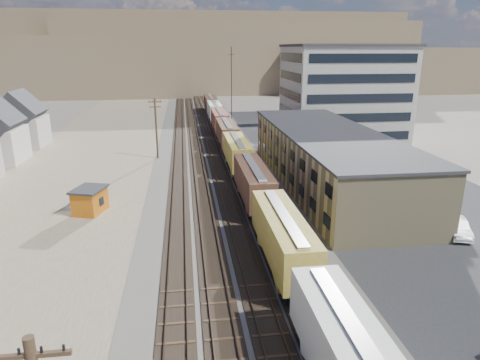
{
  "coord_description": "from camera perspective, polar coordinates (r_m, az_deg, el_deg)",
  "views": [
    {
      "loc": [
        -3.99,
        -28.69,
        17.65
      ],
      "look_at": [
        2.25,
        18.39,
        3.0
      ],
      "focal_mm": 32.0,
      "sensor_mm": 36.0,
      "label": 1
    }
  ],
  "objects": [
    {
      "name": "office_tower",
      "position": [
        89.93,
        13.56,
        11.33
      ],
      "size": [
        22.6,
        18.6,
        18.45
      ],
      "color": "#9E998E",
      "rests_on": "ground"
    },
    {
      "name": "asphalt_lot",
      "position": [
        71.01,
        14.19,
        2.24
      ],
      "size": [
        26.0,
        120.0,
        0.04
      ],
      "primitive_type": "cube",
      "color": "#232326",
      "rests_on": "ground"
    },
    {
      "name": "radio_mast",
      "position": [
        89.66,
        -1.14,
        11.68
      ],
      "size": [
        1.2,
        0.16,
        18.0
      ],
      "color": "black",
      "rests_on": "ground"
    },
    {
      "name": "ground",
      "position": [
        33.92,
        0.33,
        -14.21
      ],
      "size": [
        300.0,
        300.0,
        0.0
      ],
      "primitive_type": "plane",
      "color": "#6B6356",
      "rests_on": "ground"
    },
    {
      "name": "dirt_yard",
      "position": [
        72.7,
        -20.04,
        2.05
      ],
      "size": [
        24.0,
        180.0,
        0.03
      ],
      "primitive_type": "cube",
      "color": "#73664F",
      "rests_on": "ground"
    },
    {
      "name": "parked_car_far",
      "position": [
        85.64,
        17.92,
        4.9
      ],
      "size": [
        1.88,
        4.21,
        1.41
      ],
      "primitive_type": "imported",
      "rotation": [
        0.0,
        0.0,
        -0.05
      ],
      "color": "white",
      "rests_on": "ground"
    },
    {
      "name": "parked_car_white",
      "position": [
        47.3,
        26.85,
        -5.62
      ],
      "size": [
        3.17,
        5.41,
        1.69
      ],
      "primitive_type": "imported",
      "rotation": [
        0.0,
        0.0,
        -0.29
      ],
      "color": "silver",
      "rests_on": "ground"
    },
    {
      "name": "ballast_bed",
      "position": [
        80.74,
        -4.55,
        4.48
      ],
      "size": [
        18.0,
        200.0,
        0.06
      ],
      "primitive_type": "cube",
      "color": "#4C4742",
      "rests_on": "ground"
    },
    {
      "name": "warehouse",
      "position": [
        58.64,
        11.58,
        2.98
      ],
      "size": [
        12.4,
        40.4,
        7.25
      ],
      "color": "tan",
      "rests_on": "ground"
    },
    {
      "name": "utility_pole_north",
      "position": [
        71.9,
        -11.11,
        6.93
      ],
      "size": [
        2.2,
        0.32,
        10.0
      ],
      "color": "#382619",
      "rests_on": "ground"
    },
    {
      "name": "hills_north",
      "position": [
        196.69,
        -6.59,
        16.0
      ],
      "size": [
        265.0,
        80.0,
        32.0
      ],
      "color": "brown",
      "rests_on": "ground"
    },
    {
      "name": "freight_train",
      "position": [
        71.67,
        -1.15,
        5.18
      ],
      "size": [
        3.0,
        119.74,
        4.46
      ],
      "color": "black",
      "rests_on": "ground"
    },
    {
      "name": "parked_car_blue",
      "position": [
        77.3,
        14.52,
        4.04
      ],
      "size": [
        4.92,
        6.76,
        1.71
      ],
      "primitive_type": "imported",
      "rotation": [
        0.0,
        0.0,
        0.38
      ],
      "color": "navy",
      "rests_on": "ground"
    },
    {
      "name": "maintenance_shed",
      "position": [
        50.49,
        -19.38,
        -2.55
      ],
      "size": [
        4.09,
        4.67,
        2.88
      ],
      "color": "#C36412",
      "rests_on": "ground"
    },
    {
      "name": "rail_tracks",
      "position": [
        80.7,
        -4.94,
        4.53
      ],
      "size": [
        11.4,
        200.0,
        0.24
      ],
      "color": "black",
      "rests_on": "ground"
    },
    {
      "name": "parked_car_silver",
      "position": [
        51.4,
        25.13,
        -3.81
      ],
      "size": [
        5.12,
        2.89,
        1.4
      ],
      "primitive_type": "imported",
      "rotation": [
        0.0,
        0.0,
        1.77
      ],
      "color": "#B1B3B9",
      "rests_on": "ground"
    }
  ]
}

